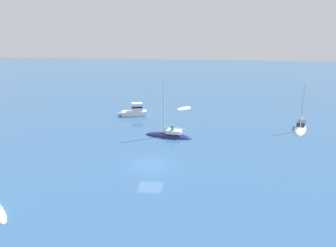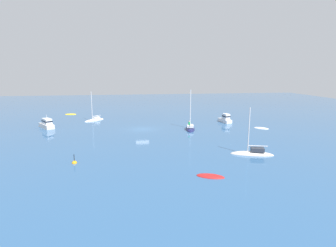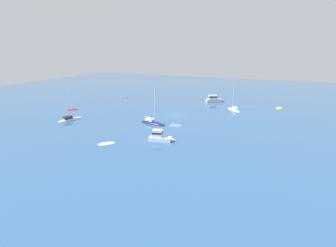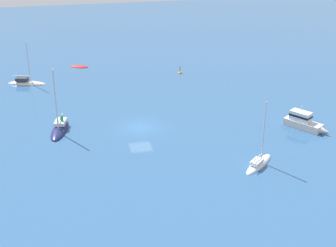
# 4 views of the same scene
# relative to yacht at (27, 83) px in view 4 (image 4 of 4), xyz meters

# --- Properties ---
(ground_plane) EXTENTS (160.00, 160.00, 0.00)m
(ground_plane) POSITION_rel_yacht_xyz_m (-18.33, -13.31, -0.12)
(ground_plane) COLOR #2D5684
(yacht) EXTENTS (3.12, 5.74, 6.69)m
(yacht) POSITION_rel_yacht_xyz_m (0.00, 0.00, 0.00)
(yacht) COLOR silver
(yacht) RESTS_ON ground
(cabin_cruiser) EXTENTS (5.09, 3.99, 2.61)m
(cabin_cruiser) POSITION_rel_yacht_xyz_m (-22.44, -31.49, 0.66)
(cabin_cruiser) COLOR silver
(cabin_cruiser) RESTS_ON ground
(yacht_1) EXTENTS (6.22, 2.87, 7.91)m
(yacht_1) POSITION_rel_yacht_xyz_m (-17.12, -4.35, 0.01)
(yacht_1) COLOR #191E4C
(yacht_1) RESTS_ON ground
(sailboat) EXTENTS (4.23, 4.44, 6.84)m
(sailboat) POSITION_rel_yacht_xyz_m (-29.53, -23.22, 0.01)
(sailboat) COLOR white
(sailboat) RESTS_ON ground
(dinghy_1) EXTENTS (2.36, 3.20, 0.48)m
(dinghy_1) POSITION_rel_yacht_xyz_m (6.62, -7.77, -0.12)
(dinghy_1) COLOR #B21E1E
(dinghy_1) RESTS_ON ground
(channel_buoy) EXTENTS (0.60, 0.60, 1.39)m
(channel_buoy) POSITION_rel_yacht_xyz_m (0.03, -22.50, -0.10)
(channel_buoy) COLOR orange
(channel_buoy) RESTS_ON ground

